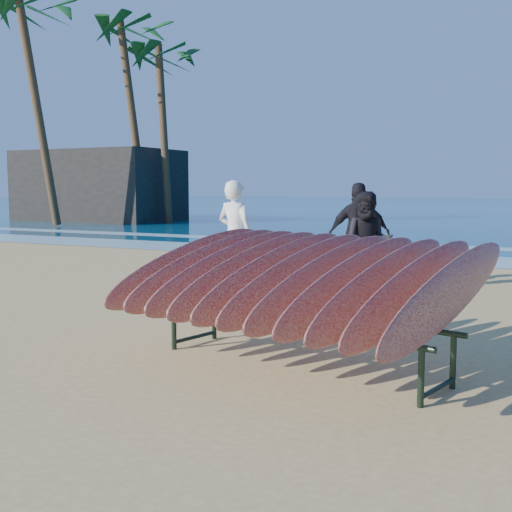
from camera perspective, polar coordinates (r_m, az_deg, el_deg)
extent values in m
plane|color=tan|center=(7.48, -2.77, -7.85)|extent=(120.00, 120.00, 0.00)
plane|color=white|center=(16.80, 14.20, -0.18)|extent=(160.00, 160.00, 0.00)
plane|color=white|center=(20.22, 16.34, 0.81)|extent=(160.00, 160.00, 0.00)
cylinder|color=black|center=(7.25, -7.31, -6.31)|extent=(0.06, 0.06, 0.50)
cylinder|color=black|center=(5.53, 14.45, -10.44)|extent=(0.06, 0.06, 0.50)
cylinder|color=black|center=(7.70, -3.74, -5.54)|extent=(0.06, 0.06, 0.50)
cylinder|color=black|center=(6.10, 17.11, -8.93)|extent=(0.06, 0.06, 0.50)
cylinder|color=black|center=(6.22, 2.04, -6.01)|extent=(3.13, 0.79, 0.06)
cylinder|color=black|center=(6.73, 5.45, -5.09)|extent=(3.13, 0.79, 0.06)
cylinder|color=black|center=(7.51, -5.46, -7.19)|extent=(0.19, 0.64, 0.04)
cylinder|color=black|center=(5.86, 15.80, -11.25)|extent=(0.19, 0.64, 0.04)
ellipsoid|color=maroon|center=(7.41, -5.90, -0.85)|extent=(0.65, 2.51, 1.08)
ellipsoid|color=maroon|center=(7.19, -4.18, -1.04)|extent=(0.65, 2.51, 1.08)
ellipsoid|color=maroon|center=(6.98, -2.35, -1.25)|extent=(0.65, 2.51, 1.08)
ellipsoid|color=maroon|center=(6.78, -0.40, -1.47)|extent=(0.65, 2.51, 1.08)
ellipsoid|color=maroon|center=(6.59, 1.66, -1.70)|extent=(0.65, 2.51, 1.08)
ellipsoid|color=maroon|center=(6.40, 3.84, -1.94)|extent=(0.65, 2.51, 1.08)
ellipsoid|color=maroon|center=(6.23, 6.15, -2.19)|extent=(0.65, 2.51, 1.08)
ellipsoid|color=maroon|center=(6.06, 8.59, -2.45)|extent=(0.65, 2.51, 1.08)
ellipsoid|color=maroon|center=(5.91, 11.16, -2.72)|extent=(0.65, 2.51, 1.08)
ellipsoid|color=maroon|center=(5.77, 13.87, -3.00)|extent=(0.65, 2.51, 1.08)
ellipsoid|color=maroon|center=(5.64, 16.70, -3.29)|extent=(0.65, 2.51, 1.08)
imported|color=white|center=(11.28, -1.87, 1.85)|extent=(0.77, 0.57, 1.92)
imported|color=black|center=(11.04, 9.96, 1.18)|extent=(0.95, 0.80, 1.74)
imported|color=black|center=(11.68, 9.15, 1.84)|extent=(1.20, 0.83, 1.89)
cube|color=#2D2823|center=(35.37, -13.79, 6.07)|extent=(8.35, 4.64, 3.71)
cylinder|color=brown|center=(30.38, -18.80, 11.92)|extent=(0.36, 2.20, 9.95)
cylinder|color=brown|center=(31.91, -8.20, 10.55)|extent=(0.36, 1.05, 8.56)
cylinder|color=brown|center=(32.45, -10.84, 11.57)|extent=(0.36, 2.18, 9.74)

